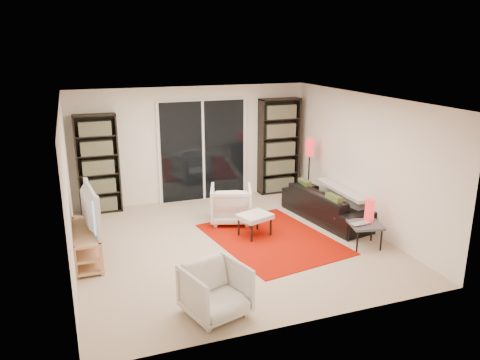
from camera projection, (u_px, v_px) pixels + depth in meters
name	position (u px, v px, depth m)	size (l,w,h in m)	color
floor	(232.00, 243.00, 7.88)	(5.00, 5.00, 0.00)	#BEA990
wall_back	(193.00, 144.00, 9.80)	(5.00, 0.02, 2.40)	white
wall_front	(303.00, 231.00, 5.28)	(5.00, 0.02, 2.40)	white
wall_left	(68.00, 190.00, 6.72)	(0.02, 5.00, 2.40)	white
wall_right	(364.00, 162.00, 8.36)	(0.02, 5.00, 2.40)	white
ceiling	(231.00, 100.00, 7.20)	(5.00, 5.00, 0.02)	white
sliding_door	(203.00, 151.00, 9.87)	(1.92, 0.08, 2.16)	white
bookshelf_left	(98.00, 164.00, 9.07)	(0.80, 0.30, 1.95)	black
bookshelf_right	(279.00, 146.00, 10.31)	(0.90, 0.30, 2.10)	black
tv_stand	(86.00, 244.00, 7.21)	(0.42, 1.31, 0.50)	tan
tv	(84.00, 209.00, 7.05)	(1.15, 0.15, 0.66)	black
rug	(272.00, 239.00, 8.03)	(1.80, 2.43, 0.01)	#A80F01
sofa	(328.00, 205.00, 8.87)	(2.00, 0.78, 0.59)	black
armchair_back	(231.00, 204.00, 8.73)	(0.75, 0.77, 0.70)	silver
armchair_front	(216.00, 291.00, 5.72)	(0.70, 0.72, 0.66)	silver
ottoman	(255.00, 217.00, 8.08)	(0.65, 0.59, 0.40)	silver
side_table	(365.00, 226.00, 7.66)	(0.60, 0.60, 0.40)	#444448
laptop	(363.00, 225.00, 7.56)	(0.35, 0.23, 0.03)	silver
table_lamp	(369.00, 209.00, 7.78)	(0.16, 0.16, 0.36)	red
floor_lamp	(310.00, 154.00, 9.68)	(0.20, 0.20, 1.36)	black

